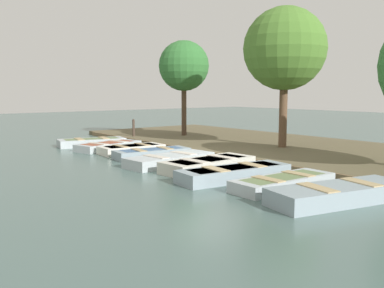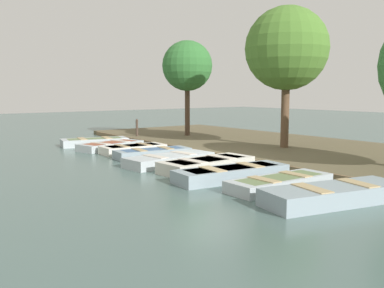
% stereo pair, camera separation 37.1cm
% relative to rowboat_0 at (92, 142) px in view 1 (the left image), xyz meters
% --- Properties ---
extents(ground_plane, '(80.00, 80.00, 0.00)m').
position_rel_rowboat_0_xyz_m(ground_plane, '(-1.21, 6.90, -0.18)').
color(ground_plane, '#4C6660').
extents(shore_bank, '(8.00, 24.00, 0.20)m').
position_rel_rowboat_0_xyz_m(shore_bank, '(-6.21, 6.90, -0.08)').
color(shore_bank, brown).
rests_on(shore_bank, ground_plane).
extents(dock_walkway, '(1.28, 22.69, 0.20)m').
position_rel_rowboat_0_xyz_m(dock_walkway, '(-2.73, 6.90, -0.08)').
color(dock_walkway, brown).
rests_on(dock_walkway, ground_plane).
extents(rowboat_0, '(3.21, 1.74, 0.36)m').
position_rel_rowboat_0_xyz_m(rowboat_0, '(0.00, 0.00, 0.00)').
color(rowboat_0, '#B2BCC1').
rests_on(rowboat_0, ground_plane).
extents(rowboat_1, '(3.12, 1.80, 0.33)m').
position_rel_rowboat_0_xyz_m(rowboat_1, '(-0.04, 1.60, -0.02)').
color(rowboat_1, '#B2BCC1').
rests_on(rowboat_1, ground_plane).
extents(rowboat_2, '(2.70, 1.22, 0.35)m').
position_rel_rowboat_0_xyz_m(rowboat_2, '(-0.28, 3.22, -0.01)').
color(rowboat_2, silver).
rests_on(rowboat_2, ground_plane).
extents(rowboat_3, '(3.05, 1.34, 0.35)m').
position_rel_rowboat_0_xyz_m(rowboat_3, '(-0.27, 4.79, -0.01)').
color(rowboat_3, '#8C9EA8').
rests_on(rowboat_3, ground_plane).
extents(rowboat_4, '(3.38, 1.46, 0.37)m').
position_rel_rowboat_0_xyz_m(rowboat_4, '(0.11, 6.54, 0.00)').
color(rowboat_4, '#B2BCC1').
rests_on(rowboat_4, ground_plane).
extents(rowboat_5, '(3.31, 1.43, 0.41)m').
position_rel_rowboat_0_xyz_m(rowboat_5, '(-0.22, 8.21, 0.02)').
color(rowboat_5, beige).
rests_on(rowboat_5, ground_plane).
extents(rowboat_6, '(3.60, 1.40, 0.40)m').
position_rel_rowboat_0_xyz_m(rowboat_6, '(0.11, 9.77, 0.02)').
color(rowboat_6, '#8C9EA8').
rests_on(rowboat_6, ground_plane).
extents(rowboat_7, '(3.14, 1.09, 0.34)m').
position_rel_rowboat_0_xyz_m(rowboat_7, '(-0.14, 11.38, -0.01)').
color(rowboat_7, '#B2BCC1').
rests_on(rowboat_7, ground_plane).
extents(rowboat_8, '(3.70, 1.88, 0.43)m').
position_rel_rowboat_0_xyz_m(rowboat_8, '(-0.04, 13.12, 0.03)').
color(rowboat_8, '#8C9EA8').
rests_on(rowboat_8, ground_plane).
extents(mooring_post_near, '(0.13, 0.13, 1.11)m').
position_rel_rowboat_0_xyz_m(mooring_post_near, '(-2.77, -0.85, 0.38)').
color(mooring_post_near, '#47382D').
rests_on(mooring_post_near, ground_plane).
extents(park_tree_far_left, '(2.64, 2.64, 5.21)m').
position_rel_rowboat_0_xyz_m(park_tree_far_left, '(-5.13, 0.42, 3.68)').
color(park_tree_far_left, '#4C3828').
rests_on(park_tree_far_left, ground_plane).
extents(park_tree_left, '(3.43, 3.43, 6.01)m').
position_rel_rowboat_0_xyz_m(park_tree_left, '(-5.47, 6.87, 4.10)').
color(park_tree_left, brown).
rests_on(park_tree_left, ground_plane).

